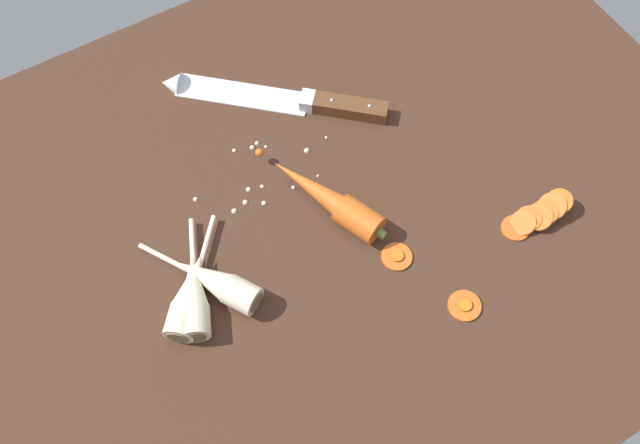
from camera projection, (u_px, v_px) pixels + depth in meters
ground_plane at (313, 223)px, 102.65cm from camera, size 120.00×90.00×4.00cm
chefs_knife at (270, 97)px, 109.80cm from camera, size 28.11×25.67×4.18cm
whole_carrot at (329, 199)px, 99.75cm from camera, size 10.37×20.91×4.20cm
parsnip_front at (190, 295)px, 93.21cm from camera, size 13.50×15.02×4.00cm
parsnip_mid_left at (217, 283)px, 94.03cm from camera, size 11.32×16.72×4.00cm
parsnip_mid_right at (194, 296)px, 93.15cm from camera, size 9.11×16.67×4.00cm
carrot_slice_stack at (537, 215)px, 99.71cm from camera, size 10.64×4.45×3.26cm
carrot_slice_stray_near at (465, 305)px, 94.29cm from camera, size 4.36×4.36×0.70cm
carrot_slice_stray_mid at (397, 256)px, 97.60cm from camera, size 4.16×4.16×0.70cm
mince_crumbs at (257, 177)px, 103.44cm from camera, size 21.62×10.56×0.82cm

